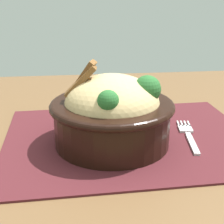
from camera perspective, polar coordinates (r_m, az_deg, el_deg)
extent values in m
cube|color=brown|center=(0.56, 6.52, -4.89)|extent=(1.04, 0.83, 0.03)
cube|color=#47191E|center=(0.53, 3.02, -4.47)|extent=(0.40, 0.31, 0.00)
cylinder|color=black|center=(0.49, 0.00, -1.82)|extent=(0.17, 0.17, 0.07)
torus|color=black|center=(0.49, 0.00, 1.15)|extent=(0.18, 0.18, 0.01)
ellipsoid|color=tan|center=(0.48, 0.00, 1.26)|extent=(0.20, 0.20, 0.09)
sphere|color=#27612A|center=(0.43, -0.66, 1.92)|extent=(0.03, 0.03, 0.03)
sphere|color=#27612A|center=(0.50, -2.67, 4.59)|extent=(0.03, 0.03, 0.03)
sphere|color=#27612A|center=(0.47, 6.10, 3.96)|extent=(0.04, 0.04, 0.04)
cylinder|color=orange|center=(0.49, 0.78, 3.88)|extent=(0.02, 0.03, 0.01)
cylinder|color=orange|center=(0.48, -0.81, 3.53)|extent=(0.03, 0.03, 0.01)
cube|color=brown|center=(0.49, -5.24, 5.75)|extent=(0.05, 0.03, 0.06)
cube|color=brown|center=(0.48, -5.47, 5.33)|extent=(0.05, 0.03, 0.05)
cube|color=silver|center=(0.51, 13.82, -5.54)|extent=(0.02, 0.06, 0.00)
cube|color=silver|center=(0.54, 13.05, -3.83)|extent=(0.01, 0.01, 0.00)
cube|color=silver|center=(0.56, 12.70, -3.04)|extent=(0.03, 0.03, 0.00)
cube|color=silver|center=(0.59, 13.13, -2.07)|extent=(0.01, 0.02, 0.00)
cube|color=silver|center=(0.58, 12.56, -2.06)|extent=(0.01, 0.02, 0.00)
cube|color=silver|center=(0.58, 11.96, -2.06)|extent=(0.01, 0.02, 0.00)
cube|color=silver|center=(0.58, 11.39, -2.06)|extent=(0.01, 0.02, 0.00)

